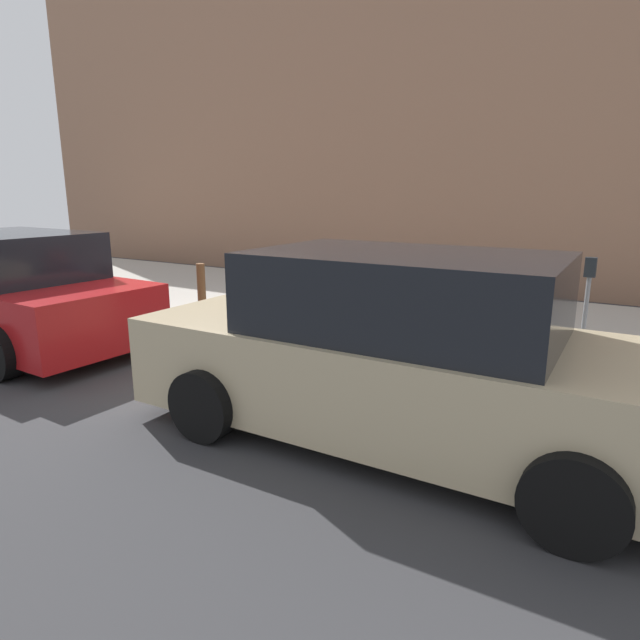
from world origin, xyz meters
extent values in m
plane|color=#333335|center=(0.00, 0.00, 0.00)|extent=(40.00, 40.00, 0.00)
cube|color=#ADA89E|center=(0.00, -2.50, 0.07)|extent=(18.00, 5.00, 0.14)
cube|color=#936B51|center=(0.00, -7.39, 4.32)|extent=(24.00, 3.00, 8.63)
cube|color=#0F606B|center=(-4.00, -0.61, 0.46)|extent=(0.45, 0.24, 0.63)
cube|color=black|center=(-4.00, -0.61, 0.46)|extent=(0.45, 0.07, 0.64)
cylinder|color=gray|center=(-4.19, -0.63, 0.86)|extent=(0.02, 0.02, 0.18)
cylinder|color=gray|center=(-3.81, -0.60, 0.86)|extent=(0.02, 0.02, 0.18)
cylinder|color=black|center=(-4.00, -0.61, 0.95)|extent=(0.38, 0.05, 0.02)
cylinder|color=black|center=(-4.20, -0.63, 0.16)|extent=(0.05, 0.02, 0.04)
cylinder|color=black|center=(-3.81, -0.60, 0.16)|extent=(0.05, 0.02, 0.04)
cube|color=red|center=(-3.53, -0.70, 0.52)|extent=(0.38, 0.28, 0.76)
cube|color=black|center=(-3.53, -0.70, 0.52)|extent=(0.37, 0.07, 0.78)
cylinder|color=gray|center=(-3.68, -0.69, 1.03)|extent=(0.02, 0.02, 0.25)
cylinder|color=gray|center=(-3.38, -0.71, 1.03)|extent=(0.02, 0.02, 0.25)
cylinder|color=black|center=(-3.53, -0.70, 1.15)|extent=(0.30, 0.05, 0.02)
cylinder|color=black|center=(-3.68, -0.69, 0.16)|extent=(0.05, 0.02, 0.04)
cylinder|color=black|center=(-3.38, -0.71, 0.16)|extent=(0.05, 0.02, 0.04)
cube|color=maroon|center=(-3.07, -0.58, 0.44)|extent=(0.42, 0.22, 0.59)
cube|color=black|center=(-3.07, -0.58, 0.44)|extent=(0.42, 0.07, 0.60)
cylinder|color=gray|center=(-3.24, -0.57, 0.75)|extent=(0.02, 0.02, 0.04)
cylinder|color=gray|center=(-2.89, -0.60, 0.75)|extent=(0.02, 0.02, 0.04)
cylinder|color=black|center=(-3.07, -0.58, 0.77)|extent=(0.35, 0.05, 0.02)
cylinder|color=black|center=(-3.25, -0.57, 0.16)|extent=(0.05, 0.02, 0.04)
cylinder|color=black|center=(-2.89, -0.60, 0.16)|extent=(0.05, 0.02, 0.04)
cube|color=navy|center=(-2.57, -0.65, 0.40)|extent=(0.47, 0.29, 0.52)
cube|color=black|center=(-2.57, -0.65, 0.40)|extent=(0.46, 0.08, 0.53)
cylinder|color=gray|center=(-2.76, -0.67, 0.77)|extent=(0.02, 0.02, 0.22)
cylinder|color=gray|center=(-2.37, -0.64, 0.77)|extent=(0.02, 0.02, 0.22)
cylinder|color=black|center=(-2.57, -0.65, 0.88)|extent=(0.39, 0.05, 0.02)
cylinder|color=black|center=(-2.76, -0.67, 0.16)|extent=(0.05, 0.02, 0.04)
cylinder|color=black|center=(-2.37, -0.64, 0.16)|extent=(0.05, 0.02, 0.04)
cube|color=#9EA0A8|center=(-2.03, -0.61, 0.40)|extent=(0.49, 0.27, 0.52)
cube|color=black|center=(-2.03, -0.61, 0.40)|extent=(0.49, 0.07, 0.53)
cylinder|color=gray|center=(-2.24, -0.63, 0.68)|extent=(0.02, 0.02, 0.04)
cylinder|color=gray|center=(-1.82, -0.60, 0.68)|extent=(0.02, 0.02, 0.04)
cylinder|color=black|center=(-2.03, -0.61, 0.70)|extent=(0.42, 0.05, 0.02)
cylinder|color=black|center=(-2.24, -0.63, 0.16)|extent=(0.05, 0.02, 0.04)
cylinder|color=black|center=(-1.82, -0.60, 0.16)|extent=(0.05, 0.02, 0.04)
cube|color=black|center=(-1.50, -0.62, 0.46)|extent=(0.44, 0.27, 0.65)
cube|color=black|center=(-1.50, -0.62, 0.46)|extent=(0.44, 0.07, 0.66)
cylinder|color=gray|center=(-1.69, -0.61, 0.94)|extent=(0.02, 0.02, 0.31)
cylinder|color=gray|center=(-1.32, -0.63, 0.94)|extent=(0.02, 0.02, 0.31)
cylinder|color=black|center=(-1.50, -0.62, 1.09)|extent=(0.37, 0.04, 0.02)
cylinder|color=black|center=(-1.69, -0.61, 0.16)|extent=(0.04, 0.02, 0.04)
cylinder|color=black|center=(-1.31, -0.63, 0.16)|extent=(0.04, 0.02, 0.04)
cube|color=#59601E|center=(-0.97, -0.70, 0.45)|extent=(0.50, 0.22, 0.62)
cube|color=black|center=(-0.97, -0.70, 0.45)|extent=(0.50, 0.05, 0.63)
cylinder|color=gray|center=(-1.18, -0.70, 0.78)|extent=(0.02, 0.02, 0.04)
cylinder|color=gray|center=(-0.75, -0.69, 0.78)|extent=(0.02, 0.02, 0.04)
cylinder|color=black|center=(-0.97, -0.70, 0.80)|extent=(0.43, 0.03, 0.02)
cylinder|color=black|center=(-1.19, -0.70, 0.16)|extent=(0.04, 0.02, 0.04)
cylinder|color=black|center=(-0.74, -0.69, 0.16)|extent=(0.04, 0.02, 0.04)
cylinder|color=#99999E|center=(0.04, -0.63, 0.43)|extent=(0.20, 0.20, 0.58)
sphere|color=#99999E|center=(0.04, -0.63, 0.77)|extent=(0.21, 0.21, 0.21)
cylinder|color=#99999E|center=(0.19, -0.63, 0.46)|extent=(0.09, 0.10, 0.09)
cylinder|color=#99999E|center=(-0.11, -0.63, 0.46)|extent=(0.09, 0.10, 0.09)
cylinder|color=brown|center=(0.64, -0.48, 0.57)|extent=(0.13, 0.13, 0.87)
cylinder|color=slate|center=(-4.92, -0.88, 0.67)|extent=(0.05, 0.05, 1.05)
cube|color=#1E2328|center=(-4.92, -0.88, 1.30)|extent=(0.12, 0.09, 0.22)
cube|color=tan|center=(-3.77, 1.74, 0.58)|extent=(4.77, 1.77, 0.81)
cube|color=black|center=(-3.77, 1.74, 1.32)|extent=(2.49, 1.60, 0.66)
cylinder|color=black|center=(-2.31, 2.62, 0.32)|extent=(0.64, 0.23, 0.64)
cylinder|color=black|center=(-2.29, 0.90, 0.32)|extent=(0.64, 0.23, 0.64)
cylinder|color=black|center=(-5.26, 2.59, 0.32)|extent=(0.64, 0.23, 0.64)
cylinder|color=black|center=(-5.23, 0.86, 0.32)|extent=(0.64, 0.23, 0.64)
cube|color=#AD1619|center=(2.09, 1.74, 0.56)|extent=(4.41, 1.93, 0.77)
cube|color=black|center=(2.09, 1.74, 1.27)|extent=(2.32, 1.73, 0.63)
cylinder|color=black|center=(3.41, 0.79, 0.32)|extent=(0.65, 0.24, 0.64)
cylinder|color=black|center=(0.77, 2.69, 0.32)|extent=(0.65, 0.24, 0.64)
cylinder|color=black|center=(0.71, 0.87, 0.32)|extent=(0.65, 0.24, 0.64)
camera|label=1|loc=(-5.45, 5.82, 2.12)|focal=30.16mm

